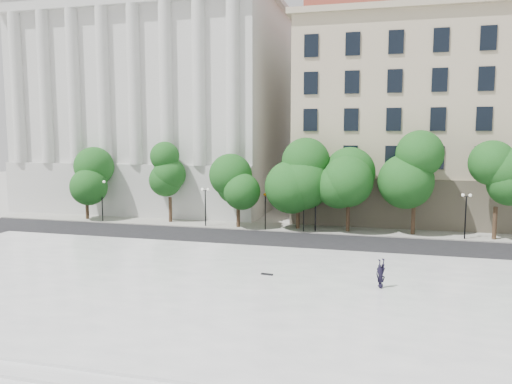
# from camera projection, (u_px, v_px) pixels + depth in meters

# --- Properties ---
(ground) EXTENTS (160.00, 160.00, 0.00)m
(ground) POSITION_uv_depth(u_px,v_px,m) (164.00, 308.00, 26.91)
(ground) COLOR #B3B1A9
(ground) RESTS_ON ground
(plaza) EXTENTS (44.00, 22.00, 0.45)m
(plaza) POSITION_uv_depth(u_px,v_px,m) (186.00, 287.00, 29.77)
(plaza) COLOR white
(plaza) RESTS_ON ground
(street) EXTENTS (60.00, 8.00, 0.02)m
(street) POSITION_uv_depth(u_px,v_px,m) (251.00, 240.00, 44.22)
(street) COLOR black
(street) RESTS_ON ground
(far_sidewalk) EXTENTS (60.00, 4.00, 0.12)m
(far_sidewalk) POSITION_uv_depth(u_px,v_px,m) (267.00, 227.00, 49.98)
(far_sidewalk) COLOR #ABA99E
(far_sidewalk) RESTS_ON ground
(building_west) EXTENTS (31.50, 27.65, 25.60)m
(building_west) POSITION_uv_depth(u_px,v_px,m) (168.00, 107.00, 66.73)
(building_west) COLOR silver
(building_west) RESTS_ON ground
(building_east) EXTENTS (36.00, 26.15, 23.00)m
(building_east) POSITION_uv_depth(u_px,v_px,m) (463.00, 118.00, 58.03)
(building_east) COLOR #B6AA8B
(building_east) RESTS_ON ground
(traffic_light_west) EXTENTS (0.95, 1.70, 4.18)m
(traffic_light_west) POSITION_uv_depth(u_px,v_px,m) (265.00, 193.00, 47.85)
(traffic_light_west) COLOR black
(traffic_light_west) RESTS_ON ground
(traffic_light_east) EXTENTS (0.52, 1.56, 4.12)m
(traffic_light_east) POSITION_uv_depth(u_px,v_px,m) (304.00, 195.00, 46.93)
(traffic_light_east) COLOR black
(traffic_light_east) RESTS_ON ground
(person_lying) EXTENTS (1.58, 1.72, 0.47)m
(person_lying) POSITION_uv_depth(u_px,v_px,m) (381.00, 284.00, 28.92)
(person_lying) COLOR black
(person_lying) RESTS_ON plaza
(skateboard) EXTENTS (0.80, 0.29, 0.08)m
(skateboard) POSITION_uv_depth(u_px,v_px,m) (267.00, 274.00, 31.63)
(skateboard) COLOR black
(skateboard) RESTS_ON plaza
(street_trees) EXTENTS (44.37, 4.96, 7.99)m
(street_trees) POSITION_uv_depth(u_px,v_px,m) (294.00, 176.00, 48.17)
(street_trees) COLOR #382619
(street_trees) RESTS_ON ground
(lamp_posts) EXTENTS (36.79, 0.28, 4.52)m
(lamp_posts) POSITION_uv_depth(u_px,v_px,m) (262.00, 200.00, 48.33)
(lamp_posts) COLOR black
(lamp_posts) RESTS_ON ground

